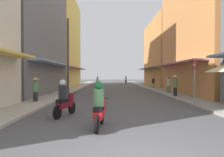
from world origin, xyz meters
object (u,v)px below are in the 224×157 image
(pedestrian_crossing, at_px, (36,88))
(pedestrian_far, at_px, (153,83))
(motorbike_green, at_px, (97,82))
(utility_pole, at_px, (68,56))
(motorbike_blue, at_px, (126,81))
(street_sign_no_entry, at_px, (195,76))
(motorbike_maroon, at_px, (65,100))
(pedestrian_midway, at_px, (169,85))
(motorbike_red, at_px, (100,107))
(pedestrian_foreground, at_px, (175,85))

(pedestrian_crossing, bearing_deg, pedestrian_far, 52.98)
(motorbike_green, height_order, utility_pole, utility_pole)
(motorbike_blue, distance_m, pedestrian_crossing, 27.81)
(pedestrian_crossing, bearing_deg, utility_pole, 82.60)
(pedestrian_far, distance_m, street_sign_no_entry, 14.88)
(motorbike_blue, height_order, motorbike_maroon, same)
(pedestrian_crossing, height_order, street_sign_no_entry, street_sign_no_entry)
(motorbike_green, height_order, motorbike_blue, same)
(motorbike_maroon, relative_size, street_sign_no_entry, 0.66)
(pedestrian_midway, distance_m, pedestrian_far, 7.33)
(street_sign_no_entry, bearing_deg, pedestrian_midway, 85.12)
(pedestrian_far, xyz_separation_m, utility_pole, (-9.43, -7.27, 2.77))
(pedestrian_midway, bearing_deg, pedestrian_crossing, -148.30)
(motorbike_red, xyz_separation_m, utility_pole, (-3.45, 12.70, 2.84))
(motorbike_maroon, xyz_separation_m, pedestrian_crossing, (-2.70, 4.30, 0.22))
(utility_pole, bearing_deg, motorbike_maroon, -79.95)
(motorbike_maroon, xyz_separation_m, pedestrian_foreground, (7.07, 7.48, 0.29))
(motorbike_red, height_order, pedestrian_midway, pedestrian_midway)
(motorbike_blue, height_order, pedestrian_foreground, pedestrian_foreground)
(utility_pole, bearing_deg, pedestrian_midway, -0.38)
(motorbike_maroon, relative_size, pedestrian_far, 1.12)
(motorbike_red, distance_m, pedestrian_midway, 13.93)
(motorbike_red, xyz_separation_m, pedestrian_crossing, (-4.27, 6.37, 0.22))
(pedestrian_foreground, distance_m, street_sign_no_entry, 4.49)
(pedestrian_midway, xyz_separation_m, utility_pole, (-9.32, 0.06, 2.71))
(motorbike_red, relative_size, utility_pole, 0.26)
(motorbike_blue, bearing_deg, street_sign_no_entry, -86.57)
(pedestrian_crossing, relative_size, pedestrian_midway, 0.99)
(utility_pole, bearing_deg, motorbike_green, 81.58)
(pedestrian_crossing, xyz_separation_m, pedestrian_midway, (10.14, 6.26, -0.09))
(pedestrian_midway, height_order, utility_pole, utility_pole)
(motorbike_blue, bearing_deg, utility_pole, -108.97)
(motorbike_maroon, xyz_separation_m, utility_pole, (-1.88, 10.62, 2.84))
(motorbike_green, relative_size, motorbike_red, 1.00)
(motorbike_green, distance_m, utility_pole, 13.97)
(pedestrian_crossing, bearing_deg, motorbike_red, -56.18)
(pedestrian_crossing, bearing_deg, motorbike_maroon, -57.82)
(motorbike_maroon, xyz_separation_m, motorbike_red, (1.57, -2.08, 0.00))
(pedestrian_crossing, bearing_deg, street_sign_no_entry, -7.46)
(utility_pole, height_order, street_sign_no_entry, utility_pole)
(motorbike_blue, distance_m, utility_pole, 21.72)
(pedestrian_foreground, relative_size, utility_pole, 0.25)
(pedestrian_far, relative_size, street_sign_no_entry, 0.59)
(pedestrian_foreground, bearing_deg, street_sign_no_entry, -93.61)
(motorbike_blue, relative_size, pedestrian_midway, 1.09)
(street_sign_no_entry, bearing_deg, pedestrian_far, 87.09)
(pedestrian_foreground, height_order, utility_pole, utility_pole)
(motorbike_green, xyz_separation_m, street_sign_no_entry, (6.67, -21.10, 1.01))
(motorbike_blue, bearing_deg, pedestrian_foreground, -85.25)
(pedestrian_far, bearing_deg, pedestrian_foreground, -92.61)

